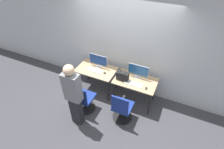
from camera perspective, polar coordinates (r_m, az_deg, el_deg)
ground_plane at (r=4.79m, az=-0.66°, el=-9.00°), size 20.00×20.00×0.00m
wall_back at (r=4.47m, az=3.53°, el=10.09°), size 12.00×0.05×2.80m
desk_left at (r=4.76m, az=-5.09°, el=0.93°), size 1.05×0.66×0.72m
monitor_left at (r=4.68m, az=-4.53°, el=4.63°), size 0.52×0.14×0.37m
keyboard_left at (r=4.65m, az=-5.63°, el=1.30°), size 0.46×0.15×0.02m
mouse_left at (r=4.54m, az=-2.38°, el=0.54°), size 0.06×0.09×0.03m
office_chair_left at (r=4.41m, az=-9.16°, el=-8.27°), size 0.48×0.48×0.88m
person_left at (r=3.80m, az=-12.48°, el=-6.34°), size 0.36×0.22×1.68m
desk_right at (r=4.43m, az=7.62°, el=-2.80°), size 1.05×0.66×0.72m
monitor_right at (r=4.35m, az=8.55°, el=1.22°), size 0.52×0.14×0.37m
keyboard_right at (r=4.25m, az=7.06°, el=-3.10°), size 0.46×0.15×0.02m
mouse_right at (r=4.18m, az=11.08°, el=-4.40°), size 0.06×0.09×0.03m
office_chair_right at (r=4.18m, az=3.22°, el=-11.28°), size 0.48×0.48×0.88m
handbag at (r=4.29m, az=3.46°, el=-0.45°), size 0.30×0.18×0.25m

